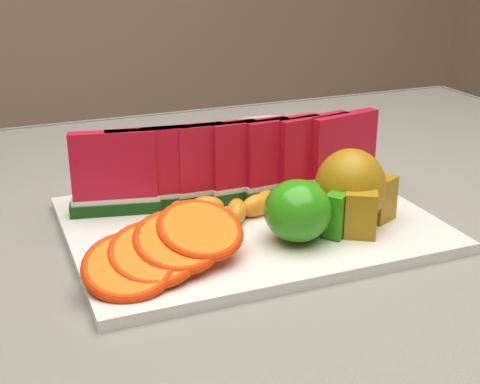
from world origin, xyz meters
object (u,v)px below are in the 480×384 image
(side_plate, at_px, (278,132))
(platter, at_px, (249,224))
(apple_cluster, at_px, (303,210))
(pear_cluster, at_px, (353,190))

(side_plate, bearing_deg, platter, -119.89)
(platter, relative_size, side_plate, 2.13)
(apple_cluster, distance_m, side_plate, 0.43)
(apple_cluster, relative_size, pear_cluster, 1.02)
(platter, height_order, apple_cluster, apple_cluster)
(apple_cluster, height_order, side_plate, apple_cluster)
(platter, height_order, pear_cluster, pear_cluster)
(pear_cluster, height_order, side_plate, pear_cluster)
(side_plate, bearing_deg, apple_cluster, -111.56)
(platter, height_order, side_plate, platter)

